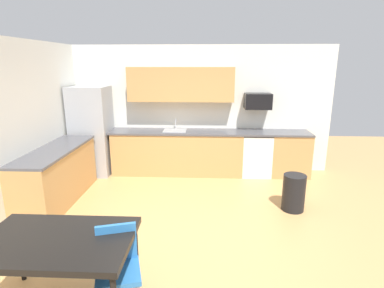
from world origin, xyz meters
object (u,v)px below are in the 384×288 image
at_px(dining_table, 57,245).
at_px(chair_near_table, 118,263).
at_px(microwave, 258,101).
at_px(refrigerator, 92,131).
at_px(trash_bin, 294,193).
at_px(oven_range, 256,154).

height_order(dining_table, chair_near_table, chair_near_table).
height_order(microwave, dining_table, microwave).
xyz_separation_m(refrigerator, dining_table, (1.05, -3.81, -0.23)).
bearing_deg(refrigerator, chair_near_table, -67.08).
bearing_deg(refrigerator, trash_bin, -22.26).
height_order(oven_range, microwave, microwave).
bearing_deg(oven_range, trash_bin, -77.45).
bearing_deg(dining_table, oven_range, 57.98).
relative_size(refrigerator, trash_bin, 3.11).
bearing_deg(refrigerator, oven_range, 1.32).
bearing_deg(chair_near_table, refrigerator, 112.92).
bearing_deg(microwave, dining_table, -121.37).
relative_size(refrigerator, dining_table, 1.33).
relative_size(oven_range, chair_near_table, 1.07).
height_order(refrigerator, trash_bin, refrigerator).
xyz_separation_m(oven_range, dining_table, (-2.43, -3.89, 0.25)).
bearing_deg(chair_near_table, trash_bin, 44.47).
relative_size(refrigerator, oven_range, 2.05).
xyz_separation_m(microwave, trash_bin, (0.37, -1.75, -1.26)).
bearing_deg(dining_table, microwave, 58.63).
xyz_separation_m(oven_range, chair_near_table, (-1.88, -3.86, 0.05)).
distance_m(microwave, chair_near_table, 4.51).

